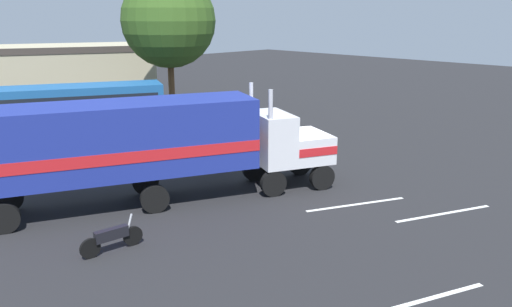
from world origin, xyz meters
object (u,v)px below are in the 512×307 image
at_px(motorcycle, 112,238).
at_px(person_bystander, 223,153).
at_px(tree_left, 169,21).
at_px(parked_bus, 65,109).
at_px(semi_truck, 150,142).

bearing_deg(motorcycle, person_bystander, 25.93).
xyz_separation_m(person_bystander, motorcycle, (-8.21, -3.99, -0.41)).
relative_size(motorcycle, tree_left, 0.21).
distance_m(person_bystander, parked_bus, 10.77).
xyz_separation_m(semi_truck, motorcycle, (-3.39, -2.82, -2.04)).
bearing_deg(person_bystander, semi_truck, -166.33).
bearing_deg(person_bystander, tree_left, 64.74).
height_order(person_bystander, parked_bus, parked_bus).
bearing_deg(semi_truck, parked_bus, 81.49).
bearing_deg(motorcycle, semi_truck, 39.74).
xyz_separation_m(semi_truck, tree_left, (10.65, 13.52, 4.35)).
bearing_deg(motorcycle, parked_bus, 70.29).
height_order(semi_truck, motorcycle, semi_truck).
bearing_deg(semi_truck, motorcycle, -140.26).
bearing_deg(parked_bus, motorcycle, -109.71).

